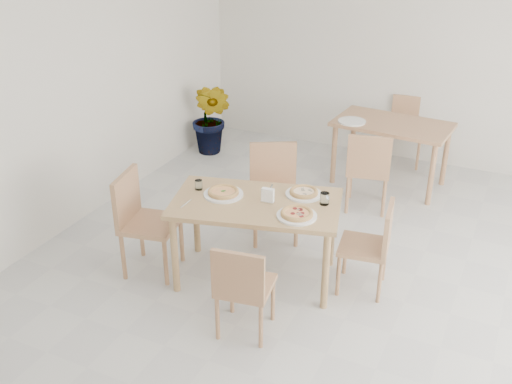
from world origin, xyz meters
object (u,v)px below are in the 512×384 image
at_px(plate_margherita, 223,194).
at_px(second_table, 392,131).
at_px(pizza_pepperoni, 297,213).
at_px(plate_empty, 352,121).
at_px(chair_north, 274,184).
at_px(chair_back_n, 407,125).
at_px(chair_back_s, 368,166).
at_px(plate_mushroom, 304,194).
at_px(pizza_margherita, 223,192).
at_px(chair_west, 141,216).
at_px(pizza_mushroom, 304,192).
at_px(potted_plant, 212,119).
at_px(tumbler_a, 325,199).
at_px(napkin_holder, 268,196).
at_px(main_table, 256,211).
at_px(chair_east, 374,242).
at_px(tumbler_b, 199,185).
at_px(plate_pepperoni, 297,216).
at_px(chair_south, 242,285).

distance_m(plate_margherita, second_table, 2.56).
relative_size(pizza_pepperoni, plate_empty, 0.91).
relative_size(chair_north, chair_back_n, 1.12).
height_order(chair_north, chair_back_s, chair_north).
bearing_deg(plate_mushroom, pizza_margherita, -154.50).
bearing_deg(chair_west, pizza_mushroom, -77.16).
height_order(chair_back_n, plate_empty, chair_back_n).
xyz_separation_m(chair_west, potted_plant, (-0.77, 2.63, -0.06)).
distance_m(plate_margherita, tumbler_a, 0.86).
bearing_deg(potted_plant, pizza_margherita, -58.42).
bearing_deg(napkin_holder, main_table, -167.31).
bearing_deg(main_table, pizza_mushroom, 27.31).
height_order(pizza_pepperoni, chair_back_s, chair_back_s).
bearing_deg(napkin_holder, plate_margherita, -178.10).
xyz_separation_m(chair_east, chair_back_s, (-0.44, 1.37, 0.05)).
relative_size(chair_back_n, plate_empty, 2.65).
relative_size(pizza_mushroom, chair_back_s, 0.32).
xyz_separation_m(chair_north, tumbler_b, (-0.36, -0.79, 0.26)).
xyz_separation_m(plate_margherita, second_table, (0.86, 2.41, -0.11)).
relative_size(pizza_pepperoni, tumbler_b, 3.32).
relative_size(plate_pepperoni, second_table, 0.24).
height_order(chair_north, chair_east, chair_north).
xyz_separation_m(main_table, tumbler_a, (0.53, 0.20, 0.14)).
xyz_separation_m(pizza_pepperoni, chair_back_s, (0.11, 1.73, -0.27)).
bearing_deg(napkin_holder, plate_mushroom, 45.39).
xyz_separation_m(plate_margherita, pizza_mushroom, (0.62, 0.29, 0.02)).
relative_size(napkin_holder, chair_back_s, 0.14).
height_order(plate_pepperoni, second_table, plate_pepperoni).
xyz_separation_m(pizza_margherita, potted_plant, (-1.44, 2.34, -0.31)).
relative_size(main_table, chair_back_s, 1.74).
bearing_deg(chair_back_n, plate_pepperoni, -103.62).
bearing_deg(chair_back_n, pizza_mushroom, -105.80).
relative_size(chair_east, pizza_pepperoni, 2.85).
bearing_deg(chair_north, pizza_margherita, -127.09).
bearing_deg(pizza_pepperoni, chair_north, 123.65).
bearing_deg(main_table, pizza_margherita, 167.54).
bearing_deg(chair_back_n, pizza_margherita, -116.12).
distance_m(chair_south, chair_back_s, 2.40).
relative_size(main_table, pizza_mushroom, 5.38).
xyz_separation_m(chair_south, chair_east, (0.71, 1.01, 0.00)).
relative_size(plate_empty, potted_plant, 0.33).
xyz_separation_m(chair_south, chair_back_s, (0.27, 2.38, 0.05)).
bearing_deg(pizza_margherita, tumbler_a, 14.39).
relative_size(second_table, plate_empty, 4.26).
bearing_deg(tumbler_b, plate_margherita, -1.82).
xyz_separation_m(chair_west, chair_back_s, (1.48, 1.93, -0.02)).
distance_m(main_table, plate_mushroom, 0.43).
bearing_deg(plate_mushroom, chair_north, 134.73).
distance_m(chair_north, pizza_pepperoni, 1.09).
xyz_separation_m(chair_south, pizza_margherita, (-0.55, 0.74, 0.32)).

